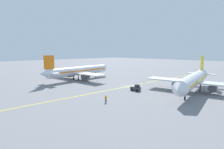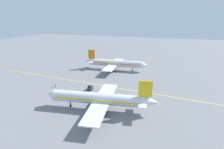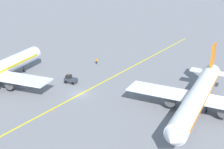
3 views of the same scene
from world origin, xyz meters
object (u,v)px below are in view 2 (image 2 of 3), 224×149
object	(u,v)px
airplane_at_gate	(115,63)
traffic_cone_mid_apron	(127,88)
baggage_tug_dark	(90,88)
traffic_cone_near_nose	(135,71)
traffic_cone_by_wingtip	(89,90)
ground_crew_worker	(55,85)
airplane_adjacent_stand	(100,99)

from	to	relation	value
airplane_at_gate	traffic_cone_mid_apron	bearing A→B (deg)	29.03
baggage_tug_dark	traffic_cone_near_nose	xyz separation A→B (m)	(-31.10, 11.79, -0.63)
baggage_tug_dark	traffic_cone_by_wingtip	bearing A→B (deg)	2.83
baggage_tug_dark	ground_crew_worker	world-z (taller)	baggage_tug_dark
airplane_at_gate	traffic_cone_by_wingtip	bearing A→B (deg)	-0.06
traffic_cone_mid_apron	airplane_at_gate	bearing A→B (deg)	-150.97
traffic_cone_near_nose	airplane_adjacent_stand	bearing A→B (deg)	-1.97
baggage_tug_dark	ground_crew_worker	bearing A→B (deg)	-81.12
traffic_cone_near_nose	baggage_tug_dark	bearing A→B (deg)	-20.76
baggage_tug_dark	traffic_cone_by_wingtip	world-z (taller)	baggage_tug_dark
airplane_at_gate	traffic_cone_near_nose	bearing A→B (deg)	93.15
airplane_at_gate	baggage_tug_dark	size ratio (longest dim) A/B	11.30
airplane_at_gate	baggage_tug_dark	world-z (taller)	airplane_at_gate
airplane_adjacent_stand	traffic_cone_mid_apron	bearing A→B (deg)	170.57
ground_crew_worker	traffic_cone_by_wingtip	distance (m)	15.07
airplane_at_gate	airplane_adjacent_stand	size ratio (longest dim) A/B	1.00
traffic_cone_near_nose	traffic_cone_by_wingtip	distance (m)	34.17
traffic_cone_mid_apron	traffic_cone_by_wingtip	xyz separation A→B (m)	(7.22, -13.47, 0.00)
ground_crew_worker	traffic_cone_by_wingtip	size ratio (longest dim) A/B	3.05
baggage_tug_dark	traffic_cone_near_nose	distance (m)	33.27
traffic_cone_mid_apron	traffic_cone_near_nose	bearing A→B (deg)	-176.02
baggage_tug_dark	ground_crew_worker	distance (m)	15.13
ground_crew_worker	traffic_cone_mid_apron	size ratio (longest dim) A/B	3.05
airplane_adjacent_stand	traffic_cone_by_wingtip	bearing A→B (deg)	-140.54
airplane_adjacent_stand	traffic_cone_near_nose	bearing A→B (deg)	178.03
traffic_cone_mid_apron	baggage_tug_dark	bearing A→B (deg)	-65.24
traffic_cone_mid_apron	traffic_cone_by_wingtip	world-z (taller)	same
airplane_adjacent_stand	traffic_cone_near_nose	size ratio (longest dim) A/B	64.49
traffic_cone_near_nose	traffic_cone_by_wingtip	xyz separation A→B (m)	(32.09, -11.74, 0.00)
traffic_cone_near_nose	ground_crew_worker	bearing A→B (deg)	-38.65
airplane_at_gate	airplane_adjacent_stand	xyz separation A→B (m)	(43.85, 10.18, 0.00)
ground_crew_worker	traffic_cone_near_nose	world-z (taller)	ground_crew_worker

